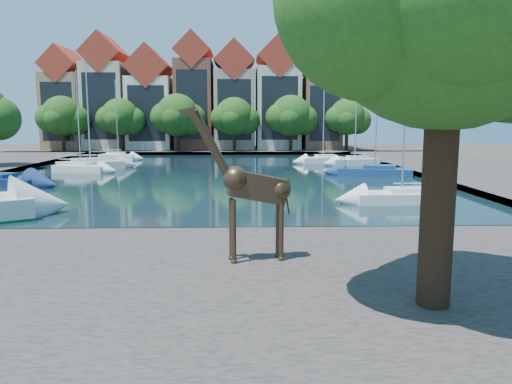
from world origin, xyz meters
TOP-DOWN VIEW (x-y plane):
  - ground at (0.00, 0.00)m, footprint 160.00×160.00m
  - water_basin at (0.00, 24.00)m, footprint 38.00×50.00m
  - near_quay at (0.00, -7.00)m, footprint 50.00×14.00m
  - far_quay at (0.00, 56.00)m, footprint 60.00×16.00m
  - right_quay at (25.00, 24.00)m, footprint 14.00×52.00m
  - townhouse_west_end at (-23.00, 55.99)m, footprint 5.44×9.18m
  - townhouse_west_mid at (-17.00, 55.99)m, footprint 5.94×9.18m
  - townhouse_west_inner at (-10.50, 55.99)m, footprint 6.43×9.18m
  - townhouse_center at (-4.00, 55.99)m, footprint 5.44×9.18m
  - townhouse_east_inner at (2.00, 55.99)m, footprint 5.94×9.18m
  - townhouse_east_mid at (8.50, 55.99)m, footprint 6.43×9.18m
  - townhouse_east_end at (15.00, 55.99)m, footprint 5.44×9.18m
  - far_tree_far_west at (-21.90, 50.49)m, footprint 7.28×5.60m
  - far_tree_west at (-13.91, 50.49)m, footprint 6.76×5.20m
  - far_tree_mid_west at (-5.89, 50.49)m, footprint 7.80×6.00m
  - far_tree_mid_east at (2.10, 50.49)m, footprint 7.02×5.40m
  - far_tree_east at (10.11, 50.49)m, footprint 7.54×5.80m
  - far_tree_far_east at (18.09, 50.49)m, footprint 6.76×5.20m
  - giraffe_statue at (3.09, -4.99)m, footprint 3.40×0.98m
  - sailboat_left_c at (-12.00, 26.02)m, footprint 5.30×2.99m
  - sailboat_left_d at (-12.00, 29.08)m, footprint 6.74×4.49m
  - sailboat_left_e at (-12.00, 40.42)m, footprint 4.83×2.75m
  - sailboat_right_a at (12.34, 8.26)m, footprint 5.69×2.24m
  - sailboat_right_b at (14.51, 22.27)m, footprint 6.61×3.77m
  - sailboat_right_c at (15.00, 32.05)m, footprint 5.26×2.63m
  - sailboat_right_d at (12.00, 34.51)m, footprint 5.30×2.91m

SIDE VIEW (x-z plane):
  - ground at x=0.00m, z-range 0.00..0.00m
  - water_basin at x=0.00m, z-range 0.00..0.08m
  - near_quay at x=0.00m, z-range 0.00..0.50m
  - far_quay at x=0.00m, z-range 0.00..0.50m
  - right_quay at x=25.00m, z-range 0.00..0.50m
  - sailboat_right_a at x=12.34m, z-range -3.71..4.83m
  - sailboat_left_c at x=-12.00m, z-range -4.04..5.22m
  - sailboat_right_b at x=14.51m, z-range -4.83..6.03m
  - sailboat_left_e at x=-12.00m, z-range -4.17..5.37m
  - sailboat_right_d at x=12.00m, z-range -4.12..5.37m
  - sailboat_left_d at x=-12.00m, z-range -4.44..5.75m
  - sailboat_right_c at x=15.00m, z-range -4.71..6.02m
  - giraffe_statue at x=3.09m, z-range 0.46..5.32m
  - far_tree_west at x=-13.91m, z-range 1.40..8.76m
  - far_tree_far_east at x=18.09m, z-range 1.40..8.76m
  - far_tree_mid_east at x=2.10m, z-range 1.37..8.89m
  - far_tree_far_west at x=-21.90m, z-range 1.34..9.02m
  - far_tree_east at x=10.11m, z-range 1.32..9.16m
  - far_tree_mid_west at x=-5.89m, z-range 1.29..9.29m
  - townhouse_east_end at x=15.00m, z-range -0.11..14.32m
  - townhouse_west_inner at x=-10.50m, z-range -0.22..14.92m
  - townhouse_west_end at x=-23.00m, z-range -0.11..14.83m
  - townhouse_east_inner at x=2.00m, z-range -0.16..15.63m
  - townhouse_east_mid at x=8.50m, z-range -0.22..16.43m
  - townhouse_west_mid at x=-17.00m, z-range -0.16..16.63m
  - townhouse_center at x=-4.00m, z-range -0.10..16.83m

